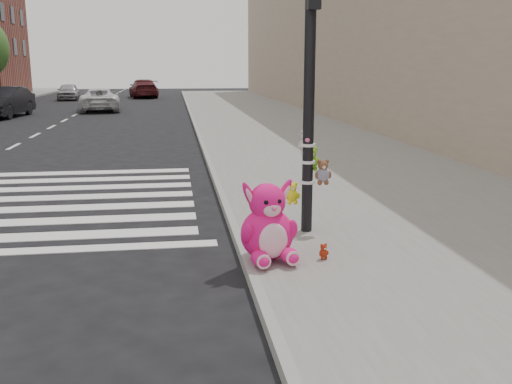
{
  "coord_description": "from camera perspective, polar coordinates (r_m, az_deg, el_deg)",
  "views": [
    {
      "loc": [
        0.67,
        -6.26,
        2.58
      ],
      "look_at": [
        1.84,
        1.85,
        0.75
      ],
      "focal_mm": 40.0,
      "sensor_mm": 36.0,
      "label": 1
    }
  ],
  "objects": [
    {
      "name": "signal_pole",
      "position": [
        8.34,
        5.36,
        7.42
      ],
      "size": [
        0.67,
        0.49,
        4.0
      ],
      "color": "black",
      "rests_on": "sidewalk_near"
    },
    {
      "name": "car_silver_deep",
      "position": [
        46.01,
        -18.26,
        9.52
      ],
      "size": [
        1.82,
        3.81,
        1.26
      ],
      "primitive_type": "imported",
      "rotation": [
        0.0,
        0.0,
        0.09
      ],
      "color": "#A4A4A8",
      "rests_on": "ground"
    },
    {
      "name": "car_white_near",
      "position": [
        34.27,
        -15.36,
        8.9
      ],
      "size": [
        2.63,
        4.87,
        1.3
      ],
      "primitive_type": "imported",
      "rotation": [
        0.0,
        0.0,
        3.25
      ],
      "color": "silver",
      "rests_on": "ground"
    },
    {
      "name": "car_maroon_near",
      "position": [
        47.9,
        -11.19,
        10.12
      ],
      "size": [
        2.73,
        5.28,
        1.46
      ],
      "primitive_type": "imported",
      "rotation": [
        0.0,
        0.0,
        3.28
      ],
      "color": "#52171C",
      "rests_on": "ground"
    },
    {
      "name": "red_teddy",
      "position": [
        7.39,
        6.77,
        -5.92
      ],
      "size": [
        0.17,
        0.14,
        0.21
      ],
      "primitive_type": null,
      "rotation": [
        0.0,
        0.0,
        0.3
      ],
      "color": "#A32710",
      "rests_on": "sidewalk_near"
    },
    {
      "name": "curb_edge",
      "position": [
        16.48,
        -5.05,
        3.77
      ],
      "size": [
        0.12,
        80.0,
        0.15
      ],
      "primitive_type": "cube",
      "color": "gray",
      "rests_on": "ground"
    },
    {
      "name": "pink_bunny",
      "position": [
        7.21,
        1.19,
        -3.57
      ],
      "size": [
        0.77,
        0.87,
        1.06
      ],
      "rotation": [
        0.0,
        0.0,
        0.19
      ],
      "color": "#FF157E",
      "rests_on": "sidewalk_near"
    },
    {
      "name": "sidewalk_near",
      "position": [
        17.02,
        6.65,
        4.01
      ],
      "size": [
        7.0,
        80.0,
        0.14
      ],
      "primitive_type": "cube",
      "color": "slate",
      "rests_on": "ground"
    },
    {
      "name": "ground",
      "position": [
        6.81,
        -13.43,
        -10.04
      ],
      "size": [
        120.0,
        120.0,
        0.0
      ],
      "primitive_type": "plane",
      "color": "black",
      "rests_on": "ground"
    },
    {
      "name": "car_dark_far",
      "position": [
        31.72,
        -23.91,
        8.23
      ],
      "size": [
        2.11,
        4.78,
        1.53
      ],
      "primitive_type": "imported",
      "rotation": [
        0.0,
        0.0,
        -0.11
      ],
      "color": "black",
      "rests_on": "ground"
    },
    {
      "name": "bld_near",
      "position": [
        28.15,
        12.86,
        17.2
      ],
      "size": [
        5.0,
        60.0,
        10.0
      ],
      "primitive_type": "cube",
      "color": "tan",
      "rests_on": "ground"
    }
  ]
}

